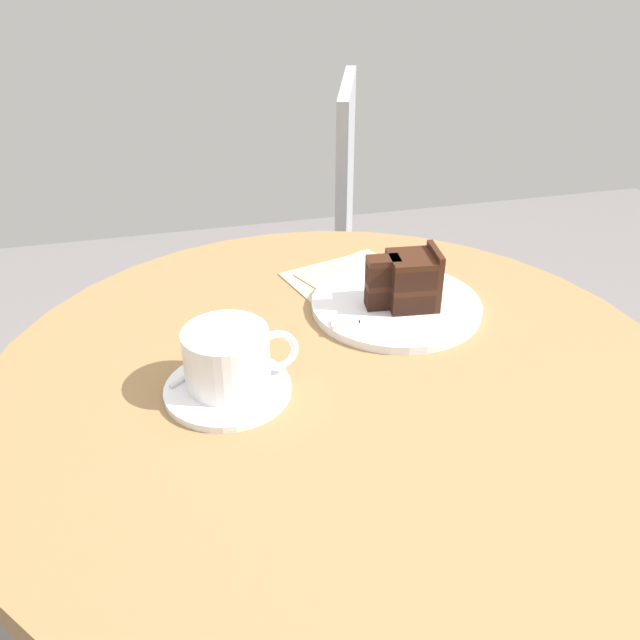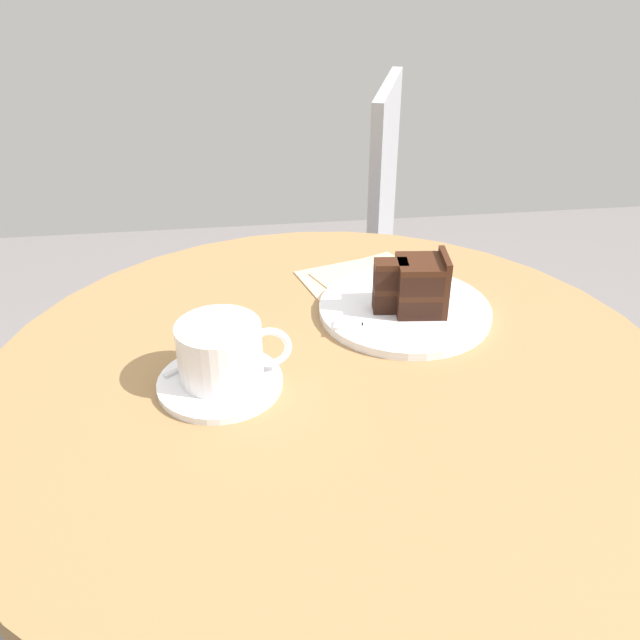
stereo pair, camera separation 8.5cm
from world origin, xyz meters
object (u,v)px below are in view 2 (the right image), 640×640
at_px(teaspoon, 210,354).
at_px(napkin, 370,283).
at_px(cafe_chair, 345,247).
at_px(saucer, 220,383).
at_px(coffee_cup, 221,352).
at_px(cake_plate, 405,310).
at_px(cake_slice, 417,286).
at_px(fork, 378,326).

relative_size(teaspoon, napkin, 0.39).
bearing_deg(napkin, cafe_chair, 84.22).
relative_size(teaspoon, cafe_chair, 0.10).
xyz_separation_m(napkin, cafe_chair, (0.06, 0.57, -0.21)).
height_order(saucer, teaspoon, teaspoon).
bearing_deg(saucer, coffee_cup, 46.21).
bearing_deg(cafe_chair, coffee_cup, -0.45).
distance_m(saucer, teaspoon, 0.05).
bearing_deg(coffee_cup, napkin, 45.60).
bearing_deg(coffee_cup, cafe_chair, 70.82).
bearing_deg(cafe_chair, cake_plate, 16.43).
height_order(teaspoon, cake_slice, cake_slice).
bearing_deg(teaspoon, napkin, -1.82).
bearing_deg(saucer, teaspoon, 103.21).
relative_size(teaspoon, cake_plate, 0.37).
distance_m(coffee_cup, cake_plate, 0.29).
height_order(cake_slice, cafe_chair, cafe_chair).
relative_size(fork, cafe_chair, 0.17).
distance_m(coffee_cup, cake_slice, 0.29).
bearing_deg(napkin, saucer, -134.39).
xyz_separation_m(coffee_cup, napkin, (0.22, 0.22, -0.04)).
xyz_separation_m(teaspoon, fork, (0.22, 0.03, 0.00)).
distance_m(saucer, cake_plate, 0.29).
xyz_separation_m(teaspoon, cake_plate, (0.27, 0.09, -0.01)).
xyz_separation_m(fork, cafe_chair, (0.08, 0.72, -0.22)).
xyz_separation_m(saucer, cake_slice, (0.27, 0.13, 0.04)).
bearing_deg(cake_plate, saucer, -151.56).
height_order(cake_plate, cafe_chair, cafe_chair).
relative_size(cake_slice, cafe_chair, 0.11).
xyz_separation_m(saucer, cafe_chair, (0.28, 0.80, -0.21)).
xyz_separation_m(cake_slice, napkin, (-0.04, 0.10, -0.05)).
bearing_deg(teaspoon, cake_plate, -20.77).
bearing_deg(teaspoon, cake_slice, -23.66).
bearing_deg(fork, napkin, -85.78).
distance_m(teaspoon, cake_plate, 0.28).
height_order(saucer, napkin, saucer).
relative_size(fork, napkin, 0.70).
relative_size(saucer, coffee_cup, 1.10).
height_order(cake_slice, fork, cake_slice).
xyz_separation_m(coffee_cup, cafe_chair, (0.28, 0.80, -0.25)).
height_order(fork, napkin, fork).
xyz_separation_m(coffee_cup, cake_plate, (0.25, 0.13, -0.04)).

